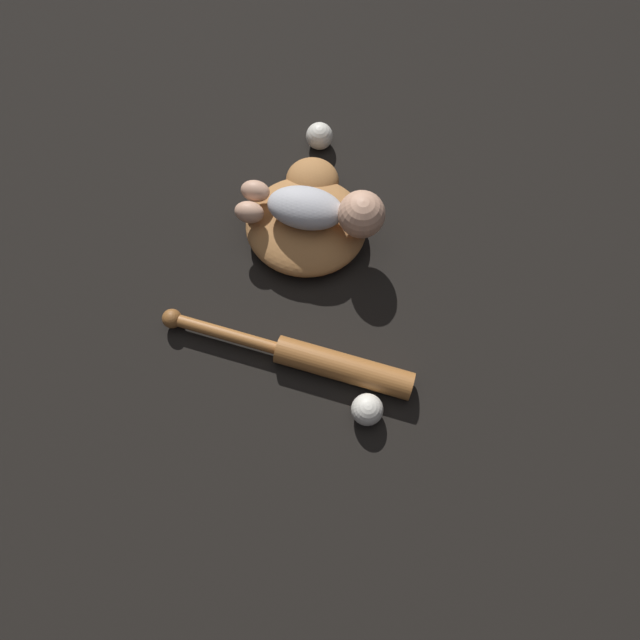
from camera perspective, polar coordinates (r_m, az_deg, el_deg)
The scene contains 6 objects.
ground_plane at distance 1.50m, azimuth 0.21°, elevation 7.28°, with size 6.00×6.00×0.00m, color black.
baseball_glove at distance 1.49m, azimuth -1.17°, elevation 9.32°, with size 0.31×0.34×0.08m.
baby_figure at distance 1.40m, azimuth 0.19°, elevation 10.05°, with size 0.34×0.11×0.11m.
baseball_bat at distance 1.35m, azimuth -0.29°, elevation -3.67°, with size 0.57×0.11×0.06m.
baseball at distance 1.32m, azimuth 4.34°, elevation -8.17°, with size 0.07×0.07×0.07m.
baseball_spare at distance 1.63m, azimuth -0.05°, elevation 16.47°, with size 0.07×0.07×0.07m.
Camera 1 is at (0.13, -0.71, 1.32)m, focal length 35.00 mm.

